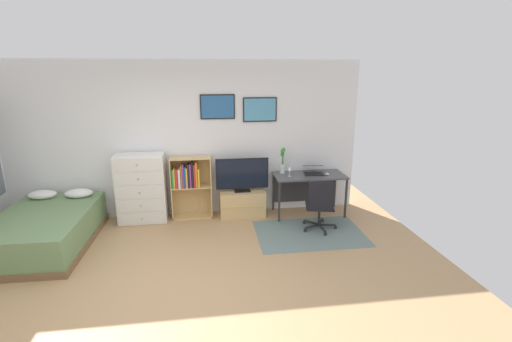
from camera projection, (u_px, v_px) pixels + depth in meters
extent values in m
plane|color=tan|center=(183.00, 288.00, 4.37)|extent=(7.20, 7.20, 0.00)
cube|color=white|center=(186.00, 140.00, 6.32)|extent=(6.12, 0.06, 2.70)
cube|color=black|center=(218.00, 107.00, 6.20)|extent=(0.59, 0.02, 0.42)
cube|color=#285B93|center=(218.00, 107.00, 6.19)|extent=(0.55, 0.01, 0.38)
cube|color=black|center=(260.00, 110.00, 6.32)|extent=(0.59, 0.02, 0.42)
cube|color=#4C93B7|center=(260.00, 110.00, 6.30)|extent=(0.55, 0.01, 0.38)
cube|color=slate|center=(310.00, 233.00, 5.83)|extent=(1.70, 1.20, 0.01)
cube|color=brown|center=(46.00, 243.00, 5.39)|extent=(1.33, 1.98, 0.10)
cube|color=#6B8C5B|center=(44.00, 227.00, 5.32)|extent=(1.29, 1.94, 0.41)
ellipsoid|color=white|center=(42.00, 195.00, 5.91)|extent=(0.45, 0.29, 0.14)
ellipsoid|color=white|center=(79.00, 193.00, 5.97)|extent=(0.45, 0.29, 0.14)
cube|color=white|center=(142.00, 188.00, 6.17)|extent=(0.80, 0.42, 1.18)
cube|color=silver|center=(142.00, 219.00, 6.09)|extent=(0.76, 0.01, 0.21)
sphere|color=#A59E8C|center=(142.00, 219.00, 6.07)|extent=(0.03, 0.03, 0.03)
cube|color=silver|center=(141.00, 206.00, 6.02)|extent=(0.76, 0.01, 0.21)
sphere|color=#A59E8C|center=(141.00, 206.00, 6.01)|extent=(0.03, 0.03, 0.03)
cube|color=silver|center=(140.00, 192.00, 5.96)|extent=(0.76, 0.01, 0.21)
sphere|color=#A59E8C|center=(139.00, 193.00, 5.95)|extent=(0.03, 0.03, 0.03)
cube|color=silver|center=(138.00, 179.00, 5.90)|extent=(0.76, 0.01, 0.21)
sphere|color=#A59E8C|center=(138.00, 179.00, 5.88)|extent=(0.03, 0.03, 0.03)
cube|color=silver|center=(137.00, 165.00, 5.84)|extent=(0.76, 0.01, 0.21)
sphere|color=#A59E8C|center=(137.00, 165.00, 5.82)|extent=(0.03, 0.03, 0.03)
cube|color=tan|center=(172.00, 188.00, 6.30)|extent=(0.02, 0.30, 1.09)
cube|color=tan|center=(211.00, 187.00, 6.39)|extent=(0.02, 0.30, 1.09)
cube|color=tan|center=(193.00, 216.00, 6.49)|extent=(0.70, 0.30, 0.02)
cube|color=tan|center=(192.00, 186.00, 6.34)|extent=(0.66, 0.30, 0.02)
cube|color=tan|center=(190.00, 158.00, 6.21)|extent=(0.66, 0.30, 0.02)
cube|color=tan|center=(192.00, 185.00, 6.49)|extent=(0.70, 0.01, 1.09)
cube|color=#2D8C4C|center=(173.00, 178.00, 6.21)|extent=(0.03, 0.18, 0.32)
cube|color=gold|center=(175.00, 178.00, 6.24)|extent=(0.02, 0.23, 0.34)
cube|color=red|center=(177.00, 178.00, 6.22)|extent=(0.04, 0.20, 0.33)
cube|color=white|center=(179.00, 178.00, 6.22)|extent=(0.04, 0.18, 0.33)
cube|color=orange|center=(182.00, 176.00, 6.25)|extent=(0.02, 0.24, 0.40)
cube|color=#8C388C|center=(183.00, 176.00, 6.22)|extent=(0.03, 0.18, 0.41)
cube|color=#1E519E|center=(185.00, 176.00, 6.25)|extent=(0.03, 0.22, 0.37)
cube|color=gold|center=(187.00, 177.00, 6.27)|extent=(0.03, 0.24, 0.34)
cube|color=black|center=(189.00, 175.00, 6.24)|extent=(0.03, 0.20, 0.41)
cube|color=#8C388C|center=(191.00, 175.00, 6.25)|extent=(0.03, 0.20, 0.41)
cube|color=black|center=(193.00, 174.00, 6.24)|extent=(0.02, 0.19, 0.45)
cube|color=red|center=(194.00, 175.00, 6.26)|extent=(0.03, 0.20, 0.40)
cube|color=orange|center=(196.00, 174.00, 6.25)|extent=(0.03, 0.19, 0.44)
cube|color=gold|center=(199.00, 177.00, 6.27)|extent=(0.03, 0.19, 0.33)
cube|color=tan|center=(242.00, 203.00, 6.51)|extent=(0.80, 0.40, 0.46)
cube|color=tan|center=(244.00, 207.00, 6.31)|extent=(0.80, 0.01, 0.02)
cube|color=black|center=(242.00, 191.00, 6.42)|extent=(0.28, 0.16, 0.02)
cube|color=black|center=(242.00, 189.00, 6.41)|extent=(0.06, 0.04, 0.05)
cube|color=black|center=(242.00, 174.00, 6.34)|extent=(0.92, 0.02, 0.54)
cube|color=black|center=(242.00, 174.00, 6.33)|extent=(0.89, 0.01, 0.51)
cube|color=#4C4C4F|center=(309.00, 175.00, 6.43)|extent=(1.25, 0.61, 0.03)
cube|color=#2D2D30|center=(279.00, 202.00, 6.19)|extent=(0.03, 0.03, 0.71)
cube|color=#2D2D30|center=(346.00, 199.00, 6.35)|extent=(0.03, 0.03, 0.71)
cube|color=#2D2D30|center=(273.00, 192.00, 6.71)|extent=(0.03, 0.03, 0.71)
cube|color=#2D2D30|center=(335.00, 189.00, 6.87)|extent=(0.03, 0.03, 0.71)
cube|color=#2D2D30|center=(304.00, 188.00, 6.80)|extent=(1.19, 0.02, 0.50)
cylinder|color=#232326|center=(336.00, 227.00, 5.98)|extent=(0.05, 0.05, 0.05)
cube|color=#232326|center=(327.00, 225.00, 5.98)|extent=(0.28, 0.09, 0.02)
cylinder|color=#232326|center=(322.00, 221.00, 6.25)|extent=(0.05, 0.05, 0.05)
cube|color=#232326|center=(321.00, 221.00, 6.12)|extent=(0.17, 0.26, 0.02)
cylinder|color=#232326|center=(304.00, 222.00, 6.18)|extent=(0.05, 0.05, 0.05)
cube|color=#232326|center=(311.00, 222.00, 6.08)|extent=(0.21, 0.23, 0.02)
cylinder|color=#232326|center=(305.00, 231.00, 5.87)|extent=(0.05, 0.05, 0.05)
cube|color=#232326|center=(312.00, 226.00, 5.92)|extent=(0.27, 0.14, 0.02)
cylinder|color=#232326|center=(325.00, 234.00, 5.74)|extent=(0.05, 0.05, 0.05)
cube|color=#232326|center=(322.00, 228.00, 5.86)|extent=(0.05, 0.28, 0.02)
cylinder|color=#232326|center=(319.00, 215.00, 5.95)|extent=(0.04, 0.04, 0.30)
cube|color=black|center=(319.00, 206.00, 5.91)|extent=(0.53, 0.53, 0.03)
cube|color=black|center=(321.00, 196.00, 5.65)|extent=(0.39, 0.12, 0.45)
cube|color=black|center=(314.00, 174.00, 6.44)|extent=(0.36, 0.26, 0.01)
cube|color=black|center=(314.00, 174.00, 6.44)|extent=(0.34, 0.24, 0.00)
cube|color=black|center=(313.00, 166.00, 6.55)|extent=(0.36, 0.25, 0.07)
cube|color=#234C5B|center=(313.00, 166.00, 6.55)|extent=(0.34, 0.22, 0.06)
ellipsoid|color=silver|center=(327.00, 174.00, 6.41)|extent=(0.06, 0.10, 0.03)
cylinder|color=silver|center=(282.00, 169.00, 6.50)|extent=(0.09, 0.09, 0.16)
cylinder|color=#3D8438|center=(283.00, 160.00, 6.46)|extent=(0.01, 0.01, 0.38)
sphere|color=#308B2C|center=(283.00, 150.00, 6.41)|extent=(0.07, 0.07, 0.07)
cylinder|color=#3D8438|center=(282.00, 162.00, 6.48)|extent=(0.01, 0.01, 0.30)
sphere|color=#308B2C|center=(282.00, 154.00, 6.44)|extent=(0.07, 0.07, 0.07)
cylinder|color=#3D8438|center=(282.00, 161.00, 6.45)|extent=(0.01, 0.01, 0.36)
sphere|color=#308B2C|center=(283.00, 151.00, 6.41)|extent=(0.07, 0.07, 0.07)
cylinder|color=silver|center=(290.00, 176.00, 6.33)|extent=(0.06, 0.06, 0.01)
cylinder|color=silver|center=(290.00, 173.00, 6.31)|extent=(0.01, 0.01, 0.10)
cone|color=silver|center=(290.00, 168.00, 6.29)|extent=(0.07, 0.07, 0.07)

